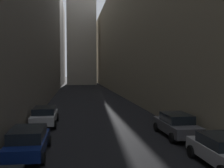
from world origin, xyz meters
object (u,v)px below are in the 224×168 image
parked_car_right_third (224,151)px  parked_car_right_far (176,125)px  parked_car_left_far (45,115)px  parked_car_left_third (28,141)px

parked_car_right_third → parked_car_right_far: bearing=0.0°
parked_car_left_far → parked_car_right_third: size_ratio=1.11×
parked_car_left_third → parked_car_right_third: 9.24m
parked_car_left_far → parked_car_right_third: 13.47m
parked_car_right_third → parked_car_right_far: 5.49m
parked_car_left_third → parked_car_right_far: (8.80, 2.68, 0.03)m
parked_car_right_far → parked_car_left_far: bearing=61.9°
parked_car_right_far → parked_car_right_third: bearing=-180.0°
parked_car_left_third → parked_car_right_far: parked_car_right_far is taller
parked_car_left_far → parked_car_right_third: (8.80, -10.20, -0.04)m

